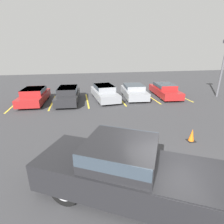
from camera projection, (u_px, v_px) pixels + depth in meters
ground_plane at (171, 197)px, 5.41m from camera, size 60.00×60.00×0.00m
stall_stripe_a at (15, 104)px, 14.43m from camera, size 0.12×4.49×0.01m
stall_stripe_b at (52, 102)px, 14.96m from camera, size 0.12×4.49×0.01m
stall_stripe_c at (87, 101)px, 15.48m from camera, size 0.12×4.49×0.01m
stall_stripe_d at (120, 99)px, 16.01m from camera, size 0.12×4.49×0.01m
stall_stripe_e at (151, 97)px, 16.53m from camera, size 0.12×4.49×0.01m
stall_stripe_f at (179, 96)px, 17.06m from camera, size 0.12×4.49×0.01m
pickup_truck at (130, 171)px, 5.18m from camera, size 5.94×4.50×1.82m
parked_sedan_a at (34, 95)px, 14.64m from camera, size 2.05×4.34×1.23m
parked_sedan_b at (68, 94)px, 14.92m from camera, size 2.02×4.67×1.27m
parked_sedan_c at (104, 92)px, 15.74m from camera, size 2.15×4.70×1.27m
parked_sedan_d at (134, 91)px, 16.28m from camera, size 2.18×4.35×1.20m
parked_sedan_e at (165, 90)px, 16.77m from camera, size 2.20×4.82×1.19m
light_post at (224, 62)px, 15.74m from camera, size 0.70×0.36×5.09m
traffic_cone at (192, 136)px, 8.59m from camera, size 0.37×0.37×0.65m
wheel_stop_curb at (42, 94)px, 17.32m from camera, size 1.64×0.20×0.14m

